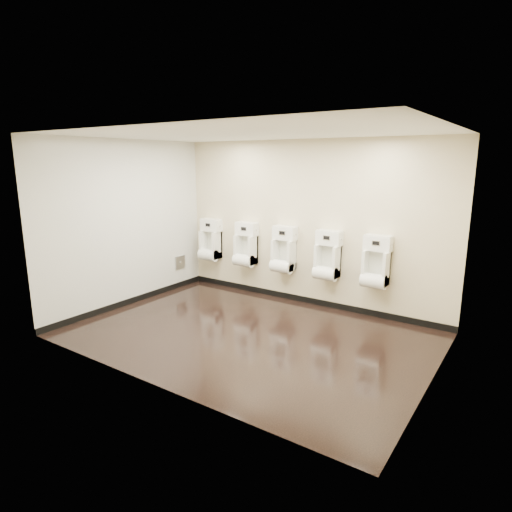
{
  "coord_description": "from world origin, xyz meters",
  "views": [
    {
      "loc": [
        3.34,
        -4.71,
        2.46
      ],
      "look_at": [
        -0.23,
        0.55,
        1.03
      ],
      "focal_mm": 30.0,
      "sensor_mm": 36.0,
      "label": 1
    }
  ],
  "objects_px": {
    "access_panel": "(180,262)",
    "urinal_4": "(376,266)",
    "urinal_2": "(283,253)",
    "urinal_0": "(210,243)",
    "urinal_1": "(246,248)",
    "urinal_3": "(327,259)"
  },
  "relations": [
    {
      "from": "access_panel",
      "to": "urinal_4",
      "type": "relative_size",
      "value": 0.31
    },
    {
      "from": "urinal_0",
      "to": "urinal_4",
      "type": "relative_size",
      "value": 1.0
    },
    {
      "from": "urinal_1",
      "to": "urinal_3",
      "type": "relative_size",
      "value": 1.0
    },
    {
      "from": "urinal_0",
      "to": "urinal_3",
      "type": "height_order",
      "value": "same"
    },
    {
      "from": "access_panel",
      "to": "urinal_4",
      "type": "xyz_separation_m",
      "value": [
        3.76,
        0.41,
        0.37
      ]
    },
    {
      "from": "urinal_0",
      "to": "urinal_2",
      "type": "height_order",
      "value": "same"
    },
    {
      "from": "urinal_1",
      "to": "urinal_4",
      "type": "distance_m",
      "value": 2.46
    },
    {
      "from": "urinal_4",
      "to": "urinal_3",
      "type": "bearing_deg",
      "value": 180.0
    },
    {
      "from": "urinal_3",
      "to": "urinal_2",
      "type": "bearing_deg",
      "value": 180.0
    },
    {
      "from": "access_panel",
      "to": "urinal_1",
      "type": "xyz_separation_m",
      "value": [
        1.3,
        0.41,
        0.37
      ]
    },
    {
      "from": "urinal_1",
      "to": "urinal_2",
      "type": "relative_size",
      "value": 1.0
    },
    {
      "from": "urinal_2",
      "to": "urinal_4",
      "type": "bearing_deg",
      "value": 0.0
    },
    {
      "from": "urinal_0",
      "to": "urinal_4",
      "type": "distance_m",
      "value": 3.32
    },
    {
      "from": "urinal_4",
      "to": "urinal_0",
      "type": "bearing_deg",
      "value": 180.0
    },
    {
      "from": "access_panel",
      "to": "urinal_2",
      "type": "relative_size",
      "value": 0.31
    },
    {
      "from": "access_panel",
      "to": "urinal_3",
      "type": "distance_m",
      "value": 3.0
    },
    {
      "from": "access_panel",
      "to": "urinal_0",
      "type": "height_order",
      "value": "urinal_0"
    },
    {
      "from": "urinal_0",
      "to": "urinal_1",
      "type": "relative_size",
      "value": 1.0
    },
    {
      "from": "urinal_2",
      "to": "urinal_4",
      "type": "distance_m",
      "value": 1.65
    },
    {
      "from": "urinal_4",
      "to": "urinal_2",
      "type": "bearing_deg",
      "value": 180.0
    },
    {
      "from": "urinal_1",
      "to": "urinal_4",
      "type": "bearing_deg",
      "value": 0.0
    },
    {
      "from": "access_panel",
      "to": "urinal_3",
      "type": "height_order",
      "value": "urinal_3"
    }
  ]
}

